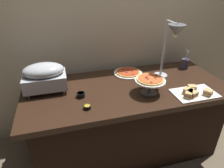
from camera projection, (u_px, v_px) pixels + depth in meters
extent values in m
plane|color=brown|center=(125.00, 146.00, 2.24)|extent=(8.00, 8.00, 0.00)
cube|color=#C6B593|center=(113.00, 27.00, 2.09)|extent=(4.40, 0.04, 2.40)
cube|color=black|center=(127.00, 89.00, 1.89)|extent=(1.90, 0.84, 0.05)
cube|color=black|center=(126.00, 121.00, 2.07)|extent=(1.75, 0.74, 0.71)
cylinder|color=#B7BABF|center=(29.00, 97.00, 1.68)|extent=(0.01, 0.01, 0.04)
cylinder|color=#B7BABF|center=(64.00, 92.00, 1.75)|extent=(0.01, 0.01, 0.04)
cylinder|color=#B7BABF|center=(30.00, 86.00, 1.84)|extent=(0.01, 0.01, 0.04)
cylinder|color=#B7BABF|center=(63.00, 82.00, 1.91)|extent=(0.01, 0.01, 0.04)
cube|color=#B7BABF|center=(45.00, 81.00, 1.76)|extent=(0.36, 0.24, 0.12)
ellipsoid|color=#B7BABF|center=(43.00, 70.00, 1.71)|extent=(0.35, 0.23, 0.12)
cylinder|color=#B7BABF|center=(160.00, 75.00, 2.07)|extent=(0.14, 0.14, 0.01)
cylinder|color=#B7BABF|center=(164.00, 49.00, 1.94)|extent=(0.02, 0.02, 0.55)
cylinder|color=#B7BABF|center=(172.00, 22.00, 1.74)|extent=(0.02, 0.17, 0.02)
cone|color=#595B60|center=(176.00, 30.00, 1.69)|extent=(0.15, 0.15, 0.10)
sphere|color=#F9EAB2|center=(176.00, 35.00, 1.71)|extent=(0.04, 0.04, 0.04)
cylinder|color=white|center=(128.00, 73.00, 2.12)|extent=(0.30, 0.30, 0.01)
cylinder|color=gold|center=(128.00, 72.00, 2.11)|extent=(0.25, 0.25, 0.01)
cylinder|color=#AD3D1E|center=(128.00, 71.00, 2.11)|extent=(0.22, 0.22, 0.00)
cylinder|color=maroon|center=(123.00, 70.00, 2.14)|extent=(0.02, 0.02, 0.00)
cylinder|color=maroon|center=(123.00, 69.00, 2.15)|extent=(0.02, 0.02, 0.00)
cylinder|color=maroon|center=(133.00, 74.00, 2.04)|extent=(0.02, 0.02, 0.00)
cylinder|color=maroon|center=(132.00, 71.00, 2.10)|extent=(0.02, 0.02, 0.00)
cylinder|color=maroon|center=(126.00, 72.00, 2.08)|extent=(0.02, 0.02, 0.00)
cylinder|color=maroon|center=(128.00, 70.00, 2.13)|extent=(0.02, 0.02, 0.00)
cylinder|color=#595B60|center=(149.00, 87.00, 1.75)|extent=(0.02, 0.02, 0.12)
cylinder|color=#595B60|center=(149.00, 92.00, 1.77)|extent=(0.15, 0.15, 0.01)
cylinder|color=white|center=(150.00, 80.00, 1.72)|extent=(0.27, 0.27, 0.01)
cylinder|color=#DBA856|center=(150.00, 79.00, 1.71)|extent=(0.23, 0.23, 0.01)
cylinder|color=#C65628|center=(150.00, 78.00, 1.71)|extent=(0.20, 0.20, 0.00)
cylinder|color=maroon|center=(151.00, 82.00, 1.64)|extent=(0.02, 0.02, 0.00)
cylinder|color=maroon|center=(147.00, 77.00, 1.72)|extent=(0.02, 0.02, 0.00)
cylinder|color=maroon|center=(146.00, 78.00, 1.71)|extent=(0.02, 0.02, 0.00)
cylinder|color=maroon|center=(149.00, 75.00, 1.76)|extent=(0.02, 0.02, 0.00)
cylinder|color=maroon|center=(156.00, 75.00, 1.75)|extent=(0.02, 0.02, 0.00)
cylinder|color=maroon|center=(155.00, 78.00, 1.71)|extent=(0.02, 0.02, 0.00)
cylinder|color=maroon|center=(148.00, 79.00, 1.69)|extent=(0.02, 0.02, 0.00)
cube|color=white|center=(194.00, 93.00, 1.76)|extent=(0.38, 0.24, 0.01)
cube|color=tan|center=(188.00, 96.00, 1.69)|extent=(0.08, 0.09, 0.02)
cube|color=brown|center=(188.00, 95.00, 1.68)|extent=(0.08, 0.09, 0.01)
cube|color=tan|center=(189.00, 93.00, 1.67)|extent=(0.08, 0.09, 0.02)
cube|color=tan|center=(208.00, 94.00, 1.72)|extent=(0.08, 0.09, 0.02)
cube|color=brown|center=(208.00, 93.00, 1.71)|extent=(0.08, 0.09, 0.01)
cube|color=tan|center=(208.00, 91.00, 1.70)|extent=(0.08, 0.09, 0.02)
cube|color=tan|center=(191.00, 90.00, 1.79)|extent=(0.08, 0.08, 0.02)
cube|color=brown|center=(192.00, 88.00, 1.78)|extent=(0.08, 0.08, 0.01)
cube|color=tan|center=(192.00, 86.00, 1.77)|extent=(0.08, 0.08, 0.02)
cube|color=tan|center=(188.00, 93.00, 1.74)|extent=(0.10, 0.10, 0.02)
cube|color=brown|center=(188.00, 91.00, 1.73)|extent=(0.10, 0.10, 0.01)
cube|color=tan|center=(188.00, 90.00, 1.72)|extent=(0.10, 0.10, 0.02)
cube|color=tan|center=(192.00, 95.00, 1.71)|extent=(0.09, 0.10, 0.02)
cube|color=brown|center=(192.00, 94.00, 1.70)|extent=(0.09, 0.10, 0.01)
cube|color=tan|center=(192.00, 92.00, 1.69)|extent=(0.09, 0.10, 0.02)
cylinder|color=black|center=(81.00, 95.00, 1.71)|extent=(0.07, 0.07, 0.04)
cylinder|color=gold|center=(81.00, 93.00, 1.70)|extent=(0.06, 0.06, 0.01)
cylinder|color=black|center=(87.00, 107.00, 1.56)|extent=(0.06, 0.06, 0.03)
cylinder|color=gold|center=(87.00, 106.00, 1.55)|extent=(0.05, 0.05, 0.01)
cylinder|color=#383347|center=(185.00, 64.00, 2.22)|extent=(0.08, 0.08, 0.11)
cylinder|color=#B7BABF|center=(187.00, 59.00, 2.18)|extent=(0.01, 0.02, 0.17)
cylinder|color=#B7BABF|center=(188.00, 58.00, 2.19)|extent=(0.04, 0.02, 0.17)
cylinder|color=#B7BABF|center=(187.00, 58.00, 2.17)|extent=(0.04, 0.02, 0.19)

